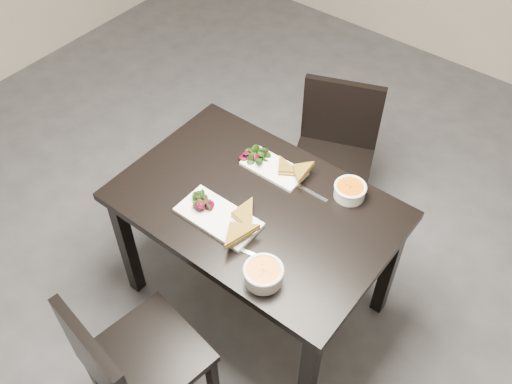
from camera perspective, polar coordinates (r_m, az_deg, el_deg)
ground at (r=3.16m, az=-1.14°, el=-6.97°), size 5.00×5.00×0.00m
table at (r=2.50m, az=-0.00°, el=-2.61°), size 1.20×0.80×0.75m
chair_near at (r=2.37m, az=-12.73°, el=-16.56°), size 0.48×0.48×0.85m
chair_far at (r=3.07m, az=7.99°, el=4.28°), size 0.55×0.55×0.85m
plate_near at (r=2.37m, az=-3.84°, el=-2.58°), size 0.36×0.18×0.02m
sandwich_near at (r=2.32m, az=-2.42°, el=-2.52°), size 0.20×0.16×0.06m
salad_near at (r=2.39m, az=-5.70°, el=-0.93°), size 0.11×0.10×0.05m
soup_bowl_near at (r=2.15m, az=0.76°, el=-8.28°), size 0.16×0.16×0.07m
cutlery_near at (r=2.25m, az=-0.08°, el=-6.46°), size 0.18×0.05×0.00m
plate_far at (r=2.56m, az=1.82°, el=2.41°), size 0.29×0.15×0.01m
sandwich_far at (r=2.50m, az=2.83°, el=2.06°), size 0.18×0.17×0.05m
salad_far at (r=2.58m, az=0.05°, el=3.81°), size 0.09×0.08×0.04m
soup_bowl_far at (r=2.46m, az=9.53°, el=0.20°), size 0.14×0.14×0.06m
cutlery_far at (r=2.48m, az=5.52°, el=0.02°), size 0.18×0.02×0.00m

